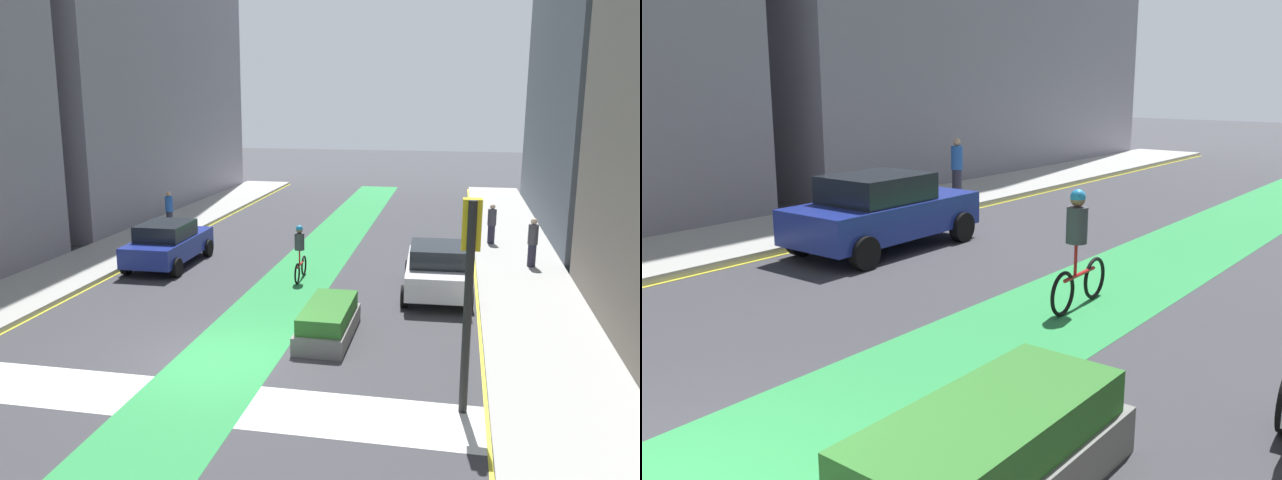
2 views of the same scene
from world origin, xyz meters
The scene contains 13 objects.
ground_plane centered at (0.00, 0.00, 0.00)m, with size 120.00×120.00×0.00m, color #38383D.
bike_lane_paint centered at (0.21, 0.00, 0.00)m, with size 2.40×60.00×0.01m, color #2D8C47.
crosswalk_band centered at (0.00, -2.00, 0.00)m, with size 12.00×1.80×0.01m, color silver.
sidewalk_right centered at (7.50, 0.00, 0.07)m, with size 3.00×60.00×0.15m, color #9E9E99.
curb_stripe_right centered at (6.00, 0.00, 0.01)m, with size 0.16×60.00×0.01m, color yellow.
traffic_signal_near_right centered at (5.51, -1.25, 2.88)m, with size 0.35×0.52×4.10m.
car_white_right_far centered at (4.75, 6.25, 0.80)m, with size 2.15×4.26×1.57m.
car_blue_left_far centered at (-4.74, 7.84, 0.80)m, with size 2.06×4.22×1.57m.
cyclist_in_lane centered at (0.31, 6.89, 0.97)m, with size 0.32×1.73×1.86m.
pedestrian_sidewalk_right_a centered at (7.86, 9.72, 1.02)m, with size 0.34×0.34×1.70m.
pedestrian_sidewalk_left_a centered at (-7.25, 13.44, 0.99)m, with size 0.34×0.34×1.65m.
pedestrian_sidewalk_right_b centered at (6.66, 13.17, 0.96)m, with size 0.34×0.34×1.60m.
median_planter centered at (2.21, 2.02, 0.40)m, with size 1.21×2.96×0.85m.
Camera 1 is at (5.20, -13.20, 5.92)m, focal length 36.66 mm.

